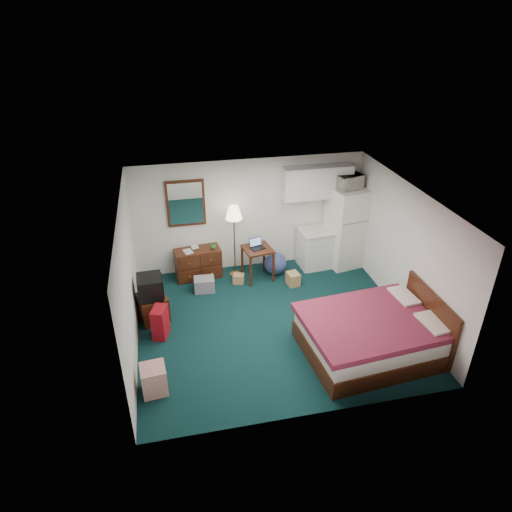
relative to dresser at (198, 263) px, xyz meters
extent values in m
cube|color=black|center=(1.20, -1.98, -0.33)|extent=(5.00, 4.50, 0.01)
cube|color=white|center=(1.20, -1.98, 2.17)|extent=(5.00, 4.50, 0.01)
cube|color=white|center=(1.20, 0.27, 0.92)|extent=(5.00, 0.01, 2.50)
cube|color=white|center=(1.20, -4.23, 0.92)|extent=(5.00, 0.01, 2.50)
cube|color=white|center=(-1.30, -1.98, 0.92)|extent=(0.01, 4.50, 2.50)
cube|color=white|center=(3.70, -1.98, 0.92)|extent=(0.01, 4.50, 2.50)
sphere|color=navy|center=(1.68, -0.23, -0.08)|extent=(0.50, 0.50, 0.50)
imported|color=white|center=(3.29, -0.08, 1.68)|extent=(0.61, 0.45, 0.37)
imported|color=#9B7655|center=(-0.29, -0.08, 0.45)|extent=(0.18, 0.06, 0.24)
imported|color=#9B7655|center=(-0.12, 0.11, 0.44)|extent=(0.16, 0.05, 0.21)
imported|color=#3F8033|center=(0.34, -0.02, 0.39)|extent=(0.13, 0.11, 0.12)
camera|label=1|loc=(-0.59, -8.67, 4.94)|focal=32.00mm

